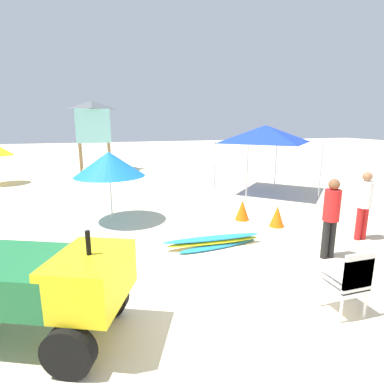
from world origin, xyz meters
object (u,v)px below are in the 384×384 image
lifeguard_near_left (331,213)px  surfboard_pile (215,242)px  utility_cart (30,282)px  lifeguard_tower (93,121)px  popup_canopy (265,134)px  traffic_cone_near (242,210)px  stacked_plastic_chairs (350,277)px  traffic_cone_far (277,216)px  lifeguard_near_center (364,201)px  beach_umbrella_mid (109,164)px

lifeguard_near_left → surfboard_pile: bearing=149.3°
utility_cart → lifeguard_tower: 14.67m
popup_canopy → traffic_cone_near: (-2.32, -2.92, -2.01)m
utility_cart → lifeguard_near_left: 5.40m
stacked_plastic_chairs → traffic_cone_far: size_ratio=1.80×
utility_cart → traffic_cone_far: (5.40, 2.89, -0.50)m
lifeguard_tower → traffic_cone_far: size_ratio=6.86×
lifeguard_tower → traffic_cone_far: lifeguard_tower is taller
utility_cart → traffic_cone_far: utility_cart is taller
popup_canopy → traffic_cone_far: popup_canopy is taller
lifeguard_near_center → traffic_cone_far: lifeguard_near_center is taller
lifeguard_near_center → traffic_cone_far: size_ratio=2.88×
utility_cart → lifeguard_tower: (0.81, 14.51, 1.98)m
lifeguard_near_center → popup_canopy: bearing=86.7°
lifeguard_near_left → traffic_cone_far: bearing=87.8°
traffic_cone_far → lifeguard_tower: bearing=111.6°
surfboard_pile → lifeguard_near_left: bearing=-30.7°
surfboard_pile → popup_canopy: 6.28m
surfboard_pile → popup_canopy: (3.78, 4.52, 2.17)m
utility_cart → surfboard_pile: bearing=32.3°
popup_canopy → beach_umbrella_mid: popup_canopy is taller
utility_cart → popup_canopy: (7.09, 6.61, 1.51)m
popup_canopy → traffic_cone_near: bearing=-128.5°
traffic_cone_far → utility_cart: bearing=-151.8°
lifeguard_near_left → lifeguard_tower: (-4.51, 13.62, 1.81)m
lifeguard_near_left → lifeguard_near_center: lifeguard_near_left is taller
popup_canopy → stacked_plastic_chairs: bearing=-111.2°
lifeguard_near_left → lifeguard_near_center: (1.47, 0.61, -0.02)m
traffic_cone_near → traffic_cone_far: size_ratio=1.02×
stacked_plastic_chairs → surfboard_pile: (-0.90, 2.91, -0.48)m
stacked_plastic_chairs → lifeguard_near_left: bearing=56.9°
surfboard_pile → popup_canopy: popup_canopy is taller
surfboard_pile → traffic_cone_far: (2.10, 0.81, 0.16)m
lifeguard_near_left → beach_umbrella_mid: (-4.12, 3.77, 0.68)m
beach_umbrella_mid → traffic_cone_near: bearing=-15.2°
traffic_cone_near → surfboard_pile: bearing=-132.4°
lifeguard_tower → stacked_plastic_chairs: bearing=-77.5°
lifeguard_near_center → traffic_cone_near: 3.06m
popup_canopy → beach_umbrella_mid: (-5.88, -1.95, -0.67)m
beach_umbrella_mid → traffic_cone_near: beach_umbrella_mid is taller
traffic_cone_far → stacked_plastic_chairs: bearing=-107.8°
utility_cart → traffic_cone_near: (4.77, 3.69, -0.50)m
lifeguard_near_left → lifeguard_near_center: 1.59m
surfboard_pile → traffic_cone_far: bearing=21.1°
stacked_plastic_chairs → lifeguard_tower: 15.86m
surfboard_pile → lifeguard_near_left: lifeguard_near_left is taller
traffic_cone_far → lifeguard_near_left: bearing=-92.2°
lifeguard_tower → lifeguard_near_center: bearing=-65.3°
surfboard_pile → beach_umbrella_mid: 3.65m
beach_umbrella_mid → lifeguard_near_left: bearing=-42.5°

